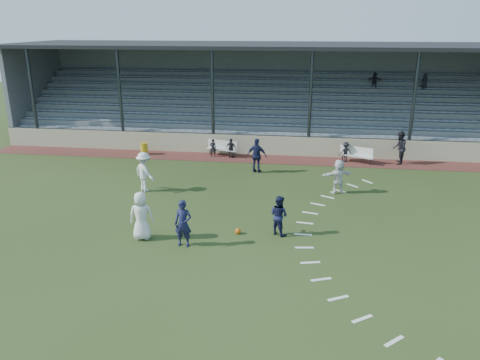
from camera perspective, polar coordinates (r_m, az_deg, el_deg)
name	(u,v)px	position (r m, az deg, el deg)	size (l,w,h in m)	color
ground	(231,230)	(18.85, -1.06, -6.15)	(90.00, 90.00, 0.00)	#293B18
cinder_track	(258,159)	(28.64, 2.23, 2.60)	(34.00, 2.00, 0.02)	#522521
retaining_wall	(260,145)	(29.50, 2.45, 4.26)	(34.00, 0.18, 1.20)	#B8B08E
bench_left	(222,147)	(29.18, -2.16, 4.08)	(2.03, 1.01, 0.95)	beige
bench_right	(356,153)	(28.54, 14.01, 3.19)	(1.99, 1.24, 0.95)	beige
trash_bin	(144,149)	(30.11, -11.60, 3.76)	(0.45, 0.45, 0.72)	gold
football	(238,231)	(18.51, -0.25, -6.25)	(0.23, 0.23, 0.23)	#D2570C
player_white_lead	(141,216)	(18.18, -11.95, -4.29)	(0.92, 0.60, 1.89)	silver
player_navy_lead	(183,224)	(17.38, -6.95, -5.30)	(0.65, 0.43, 1.78)	#16193C
player_navy_mid	(279,215)	(18.29, 4.76, -4.30)	(0.77, 0.60, 1.59)	#16193C
player_white_wing	(144,172)	(23.35, -11.58, 0.99)	(1.27, 0.73, 1.96)	silver
player_navy_wing	(257,156)	(25.81, 2.08, 2.98)	(1.12, 0.47, 1.91)	#16193C
player_white_back	(338,176)	(23.13, 11.89, 0.44)	(1.56, 0.50, 1.68)	silver
official	(399,148)	(28.87, 18.86, 3.73)	(0.93, 0.73, 1.92)	black
sub_left_near	(213,148)	(29.01, -3.32, 3.96)	(0.41, 0.27, 1.12)	black
sub_left_far	(231,148)	(28.69, -1.08, 3.89)	(0.70, 0.29, 1.19)	black
sub_right	(345,152)	(28.56, 12.72, 3.37)	(0.77, 0.44, 1.20)	black
grandstand	(267,107)	(33.76, 3.30, 8.85)	(34.60, 9.00, 6.61)	slate
penalty_arc	(336,236)	(18.70, 11.60, -6.75)	(3.89, 14.63, 0.01)	white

